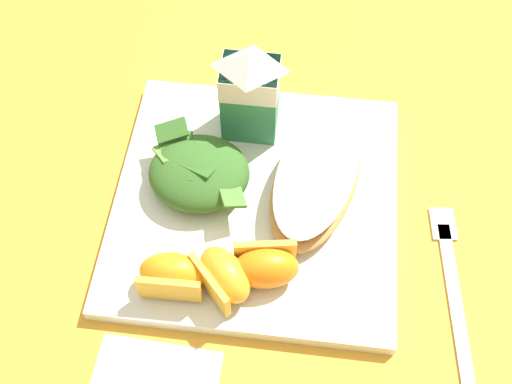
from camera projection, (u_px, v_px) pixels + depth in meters
ground at (256, 206)px, 0.65m from camera, size 3.00×3.00×0.00m
white_plate at (256, 201)px, 0.64m from camera, size 0.28×0.28×0.02m
cheesy_pizza_bread at (316, 177)px, 0.63m from camera, size 0.11×0.18×0.04m
green_salad_pile at (199, 172)px, 0.63m from camera, size 0.10×0.10×0.04m
milk_carton at (250, 90)px, 0.63m from camera, size 0.06×0.04×0.11m
orange_wedge_front at (172, 275)px, 0.57m from camera, size 0.06×0.04×0.04m
orange_wedge_middle at (223, 276)px, 0.57m from camera, size 0.07×0.07×0.04m
orange_wedge_rear at (266, 266)px, 0.57m from camera, size 0.07×0.05×0.04m
metal_fork at (452, 279)px, 0.60m from camera, size 0.04×0.19×0.01m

